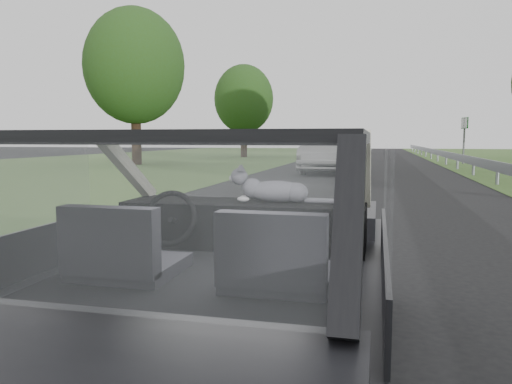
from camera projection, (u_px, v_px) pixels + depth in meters
The scene contains 10 objects.
subject_car at pixel (214, 266), 2.72m from camera, with size 1.80×4.00×1.45m, color black.
dashboard at pixel (244, 224), 3.31m from camera, with size 1.58×0.45×0.30m, color black.
driver_seat at pixel (121, 245), 2.52m from camera, with size 0.50×0.72×0.42m, color #232326.
passenger_seat at pixel (276, 254), 2.33m from camera, with size 0.50×0.72×0.42m, color #232326.
steering_wheel at pixel (170, 218), 3.11m from camera, with size 0.36×0.36×0.04m, color black.
cat at pixel (276, 190), 3.27m from camera, with size 0.55×0.17×0.25m, color slate.
other_car at pixel (327, 152), 20.77m from camera, with size 2.02×5.12×1.68m, color #AFAFAF.
highway_sign at pixel (464, 141), 27.68m from camera, with size 0.10×1.03×2.57m, color #14651D.
tree_5 at pixel (135, 89), 26.56m from camera, with size 5.32×5.32×8.06m, color #27501E, non-canonical shape.
tree_6 at pixel (244, 112), 37.57m from camera, with size 4.45×4.45×6.74m, color #27501E, non-canonical shape.
Camera 1 is at (0.85, -2.53, 1.42)m, focal length 35.00 mm.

